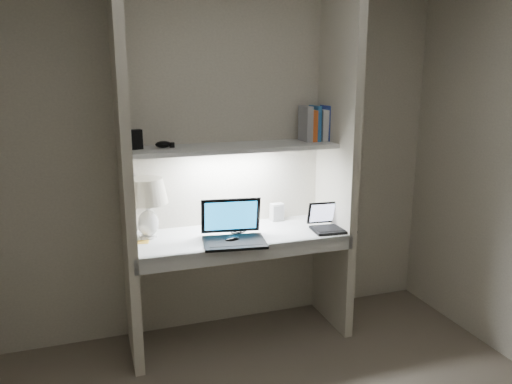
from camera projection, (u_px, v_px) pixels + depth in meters
name	position (u px, v px, depth m)	size (l,w,h in m)	color
back_wall	(227.00, 158.00, 3.55)	(3.20, 0.01, 2.50)	beige
alcove_panel_left	(125.00, 171.00, 3.07)	(0.06, 0.55, 2.50)	beige
alcove_panel_right	(337.00, 159.00, 3.53)	(0.06, 0.55, 2.50)	beige
desk	(239.00, 236.00, 3.42)	(1.40, 0.55, 0.04)	white
desk_apron	(251.00, 253.00, 3.18)	(1.46, 0.03, 0.10)	silver
shelf	(234.00, 148.00, 3.36)	(1.40, 0.36, 0.03)	silver
strip_light	(234.00, 151.00, 3.37)	(0.60, 0.04, 0.01)	white
table_lamp	(147.00, 198.00, 3.26)	(0.28, 0.28, 0.41)	white
laptop_main	(233.00, 232.00, 3.26)	(0.44, 0.40, 0.27)	black
laptop_netbook	(331.00, 223.00, 3.51)	(0.31, 0.27, 0.18)	black
speaker	(277.00, 212.00, 3.70)	(0.09, 0.06, 0.13)	silver
mouse	(232.00, 239.00, 3.24)	(0.11, 0.07, 0.04)	black
cable_coil	(239.00, 230.00, 3.46)	(0.10, 0.10, 0.01)	black
sticky_note	(143.00, 242.00, 3.24)	(0.07, 0.07, 0.00)	gold
book_row	(317.00, 124.00, 3.58)	(0.24, 0.17, 0.25)	silver
shelf_box	(136.00, 139.00, 3.18)	(0.07, 0.05, 0.13)	black
shelf_gadget	(163.00, 144.00, 3.24)	(0.11, 0.08, 0.05)	black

